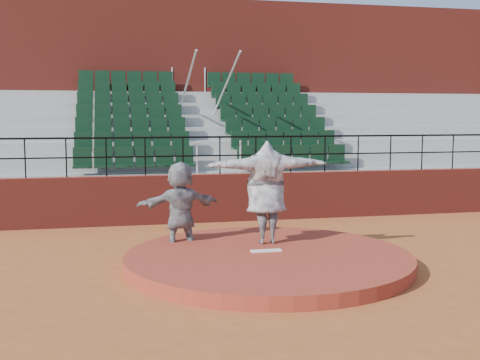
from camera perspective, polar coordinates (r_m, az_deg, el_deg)
The scene contains 9 objects.
ground at distance 11.69m, azimuth 2.69°, elevation -8.15°, with size 90.00×90.00×0.00m, color #A35024.
pitchers_mound at distance 11.66m, azimuth 2.69°, elevation -7.55°, with size 5.50×5.50×0.25m, color maroon.
pitching_rubber at distance 11.77m, azimuth 2.50°, elevation -6.72°, with size 0.60×0.15×0.03m, color white.
boundary_wall at distance 16.36m, azimuth -1.90°, elevation -1.68°, with size 24.00×0.30×1.30m, color maroon.
wall_railing at distance 16.23m, azimuth -1.92°, elevation 3.15°, with size 24.04×0.05×1.03m.
seating_deck at distance 19.85m, azimuth -3.86°, elevation 2.00°, with size 24.00×5.97×4.63m.
press_box_facade at distance 23.72m, azimuth -5.35°, elevation 7.77°, with size 24.00×3.00×7.10m, color maroon.
pitcher at distance 12.38m, azimuth 2.51°, elevation -1.18°, with size 2.60×0.71×2.11m, color black.
fielder at distance 12.69m, azimuth -5.70°, elevation -2.58°, with size 1.79×0.57×1.93m, color black.
Camera 1 is at (-2.99, -10.93, 2.90)m, focal length 45.00 mm.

